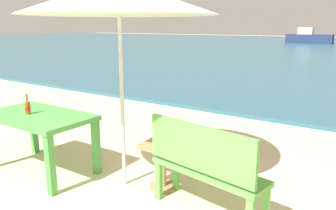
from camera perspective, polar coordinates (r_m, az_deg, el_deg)
picnic_table_green at (r=4.51m, az=-21.07°, el=-2.77°), size 1.40×0.80×0.76m
beer_bottle_amber at (r=4.50m, az=-22.71°, el=-0.28°), size 0.07×0.07×0.26m
side_table_wood at (r=3.87m, az=-0.79°, el=-9.15°), size 0.44×0.44×0.54m
bench_green_right at (r=3.28m, az=6.17°, el=-9.96°), size 1.24×0.55×0.95m
boat_fishing_trawler at (r=36.26m, az=22.74°, el=10.49°), size 4.29×1.17×1.56m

